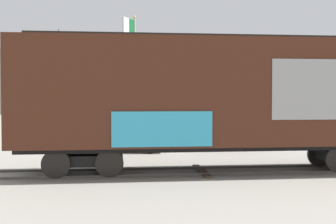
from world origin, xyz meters
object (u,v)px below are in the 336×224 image
at_px(flagpole, 132,60).
at_px(parked_car_white, 117,133).
at_px(parked_car_blue, 215,133).
at_px(freight_car, 222,95).

relative_size(flagpole, parked_car_white, 1.52).
relative_size(flagpole, parked_car_blue, 1.58).
height_order(freight_car, flagpole, flagpole).
xyz_separation_m(freight_car, flagpole, (-1.89, 11.14, 2.09)).
bearing_deg(freight_car, parked_car_white, 115.66).
bearing_deg(parked_car_white, freight_car, -64.34).
distance_m(freight_car, flagpole, 11.49).
relative_size(freight_car, flagpole, 1.95).
distance_m(freight_car, parked_car_white, 7.50).
relative_size(freight_car, parked_car_blue, 3.08).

